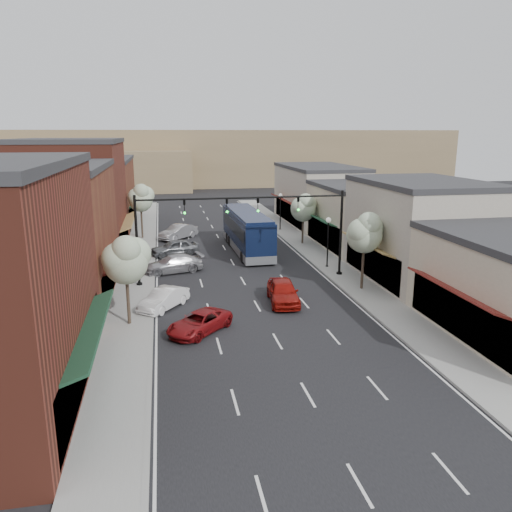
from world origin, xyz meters
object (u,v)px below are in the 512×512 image
tree_left_far (141,197)px  parked_car_d (175,248)px  parked_car_b (164,299)px  parked_car_a (199,322)px  coach_bus (247,231)px  red_hatchback (283,292)px  signal_mast_right (313,221)px  lamp_post_near (328,234)px  signal_mast_left (169,226)px  lamp_post_far (280,206)px  tree_left_near (126,259)px  parked_car_e (178,232)px  tree_right_near (365,232)px  parked_car_c (173,264)px  tree_right_far (304,207)px

tree_left_far → parked_car_d: size_ratio=1.35×
parked_car_b → parked_car_a: bearing=-29.7°
coach_bus → red_hatchback: 15.89m
signal_mast_right → lamp_post_near: (2.18, 2.50, -1.62)m
signal_mast_left → lamp_post_far: signal_mast_left is taller
tree_left_near → lamp_post_far: tree_left_near is taller
tree_left_near → parked_car_d: 18.22m
parked_car_e → lamp_post_near: bearing=-6.2°
tree_left_near → coach_bus: bearing=60.4°
parked_car_b → tree_right_near: bearing=41.5°
signal_mast_left → parked_car_c: size_ratio=1.63×
signal_mast_left → tree_left_near: 8.48m
tree_right_far → lamp_post_near: size_ratio=1.22×
tree_right_far → tree_left_near: 25.99m
tree_left_near → parked_car_b: tree_left_near is taller
parked_car_a → tree_left_near: bearing=-160.2°
lamp_post_near → parked_car_c: lamp_post_near is taller
parked_car_e → signal_mast_right: bearing=-15.6°
tree_right_far → tree_left_near: tree_left_near is taller
signal_mast_left → parked_car_b: 6.66m
coach_bus → lamp_post_near: bearing=-54.7°
tree_right_near → parked_car_d: tree_right_near is taller
coach_bus → parked_car_d: size_ratio=2.84×
tree_right_far → parked_car_b: tree_right_far is taller
tree_right_near → coach_bus: (-6.27, 14.21, -2.42)m
lamp_post_far → coach_bus: size_ratio=0.34×
parked_car_d → tree_right_near: bearing=29.5°
parked_car_b → parked_car_e: parked_car_e is taller
tree_right_far → parked_car_b: 22.83m
signal_mast_left → tree_right_near: 14.55m
red_hatchback → parked_car_a: bearing=-139.8°
parked_car_d → parked_car_e: bearing=160.1°
tree_right_far → lamp_post_far: (-0.55, 8.06, -0.99)m
tree_left_far → parked_car_a: 28.38m
tree_left_far → lamp_post_near: bearing=-43.9°
signal_mast_left → parked_car_e: signal_mast_left is taller
red_hatchback → parked_car_a: (-6.06, -4.17, -0.21)m
lamp_post_far → tree_right_far: bearing=-86.1°
signal_mast_left → parked_car_d: signal_mast_left is taller
tree_right_near → lamp_post_far: bearing=91.3°
tree_right_near → red_hatchback: size_ratio=1.24×
tree_left_near → lamp_post_far: bearing=60.2°
signal_mast_right → parked_car_c: size_ratio=1.63×
tree_right_near → lamp_post_near: tree_right_near is taller
parked_car_b → parked_car_c: bearing=121.0°
tree_right_far → coach_bus: bearing=-164.1°
signal_mast_left → tree_right_near: signal_mast_left is taller
tree_left_near → lamp_post_near: tree_left_near is taller
signal_mast_left → red_hatchback: (7.48, -5.68, -3.81)m
signal_mast_left → tree_left_near: signal_mast_left is taller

